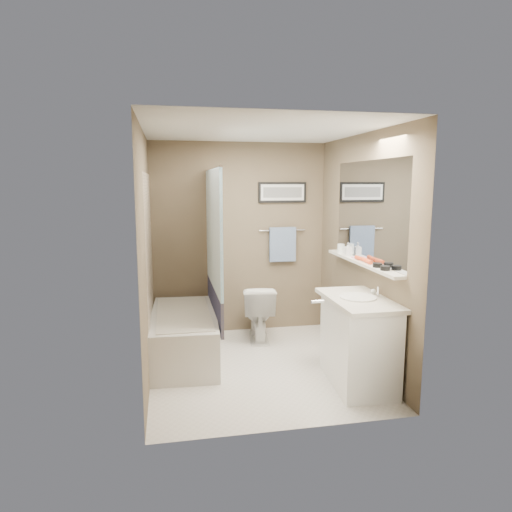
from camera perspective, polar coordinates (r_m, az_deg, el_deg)
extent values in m
plane|color=silver|center=(4.90, 0.34, -13.69)|extent=(2.50, 2.50, 0.00)
cube|color=silver|center=(4.54, 0.37, 15.22)|extent=(2.20, 2.50, 0.04)
cube|color=brown|center=(5.77, -2.05, 2.16)|extent=(2.20, 0.04, 2.40)
cube|color=brown|center=(3.39, 4.46, -2.79)|extent=(2.20, 0.04, 2.40)
cube|color=brown|center=(4.48, -13.30, -0.08)|extent=(0.04, 2.50, 2.40)
cube|color=brown|center=(4.89, 12.86, 0.69)|extent=(0.04, 2.50, 2.40)
cube|color=beige|center=(5.01, -13.14, -1.45)|extent=(0.02, 1.55, 2.00)
cylinder|color=silver|center=(4.95, -5.42, 10.84)|extent=(0.02, 1.55, 0.02)
cube|color=white|center=(4.97, -5.31, 3.33)|extent=(0.03, 1.45, 1.28)
cube|color=#292B4D|center=(5.12, -5.17, -5.83)|extent=(0.03, 1.45, 0.36)
cube|color=silver|center=(4.72, 13.89, 5.48)|extent=(0.02, 1.60, 1.00)
cube|color=silver|center=(4.75, 13.05, -0.78)|extent=(0.12, 1.60, 0.03)
cylinder|color=silver|center=(5.85, 3.31, 3.23)|extent=(0.60, 0.02, 0.02)
cube|color=#91ADD4|center=(5.85, 3.34, 1.46)|extent=(0.34, 0.05, 0.44)
cube|color=black|center=(5.84, 3.31, 7.94)|extent=(0.62, 0.02, 0.26)
cube|color=white|center=(5.82, 3.34, 7.94)|extent=(0.56, 0.00, 0.20)
cube|color=#595959|center=(5.82, 3.35, 7.94)|extent=(0.50, 0.00, 0.13)
cube|color=silver|center=(3.61, 12.96, -5.53)|extent=(0.80, 0.02, 2.00)
cylinder|color=silver|center=(3.54, 7.70, -5.68)|extent=(0.10, 0.02, 0.02)
cube|color=silver|center=(5.11, -8.98, -9.80)|extent=(0.78, 1.53, 0.50)
cube|color=beige|center=(5.04, -9.05, -7.11)|extent=(0.56, 1.36, 0.02)
imported|color=white|center=(5.61, 0.28, -6.99)|extent=(0.46, 0.71, 0.68)
cube|color=white|center=(4.50, 12.67, -10.58)|extent=(0.56, 0.93, 0.80)
cube|color=beige|center=(4.37, 12.75, -5.39)|extent=(0.54, 0.96, 0.04)
cylinder|color=white|center=(4.36, 12.64, -5.04)|extent=(0.34, 0.34, 0.01)
cylinder|color=silver|center=(4.43, 15.03, -4.35)|extent=(0.02, 0.02, 0.10)
sphere|color=silver|center=(4.52, 14.47, -4.31)|extent=(0.05, 0.05, 0.05)
cylinder|color=black|center=(4.29, 15.85, -1.47)|extent=(0.09, 0.09, 0.04)
cylinder|color=black|center=(4.43, 14.95, -1.12)|extent=(0.09, 0.09, 0.04)
cylinder|color=#EA4B21|center=(4.64, 13.68, -0.59)|extent=(0.05, 0.22, 0.04)
cylinder|color=red|center=(4.75, 13.07, -0.34)|extent=(0.07, 0.22, 0.04)
cube|color=pink|center=(4.89, 12.31, -0.25)|extent=(0.04, 0.16, 0.01)
cylinder|color=silver|center=(5.26, 10.57, 0.95)|extent=(0.08, 0.08, 0.10)
imported|color=#999999|center=(5.07, 11.45, 0.85)|extent=(0.06, 0.07, 0.14)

